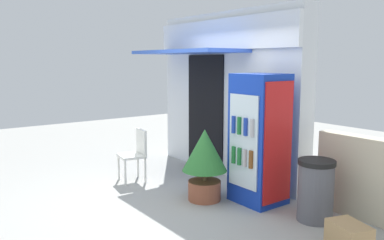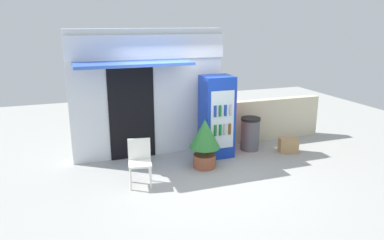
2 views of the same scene
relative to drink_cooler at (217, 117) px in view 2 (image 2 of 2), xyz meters
name	(u,v)px [view 2 (image 2 of 2)]	position (x,y,z in m)	size (l,w,h in m)	color
ground	(198,177)	(-0.83, -1.00, -0.92)	(16.00, 16.00, 0.00)	#A3A39E
storefront_building	(147,91)	(-1.44, 0.63, 0.56)	(3.43, 1.23, 2.84)	silver
drink_cooler	(217,117)	(0.00, 0.00, 0.00)	(0.69, 0.66, 1.84)	#1438B2
plastic_chair	(140,159)	(-1.96, -0.91, -0.41)	(0.48, 0.46, 0.87)	white
potted_plant_near_shop	(205,139)	(-0.52, -0.57, -0.30)	(0.65, 0.65, 1.04)	#995138
trash_bin	(250,134)	(0.90, 0.09, -0.52)	(0.46, 0.46, 0.79)	#595960
stone_boundary_wall	(273,119)	(1.88, 0.65, -0.39)	(2.57, 0.22, 1.06)	beige
cardboard_box	(288,145)	(1.67, -0.38, -0.75)	(0.42, 0.30, 0.34)	tan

